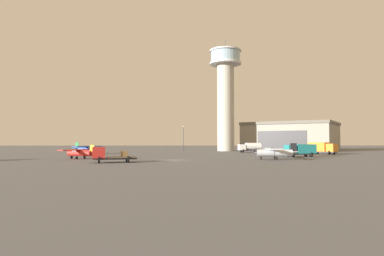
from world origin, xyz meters
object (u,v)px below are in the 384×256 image
(control_tower, at_px, (226,90))
(truck_box_orange, at_px, (322,148))
(car_silver, at_px, (282,150))
(airplane_silver, at_px, (275,152))
(truck_flatbed_red, at_px, (107,155))
(light_post_west, at_px, (183,136))
(truck_box_teal, at_px, (300,150))
(airplane_red, at_px, (80,152))
(truck_fuel_tanker_white, at_px, (250,147))
(airplane_blue, at_px, (87,149))

(control_tower, distance_m, truck_box_orange, 41.53)
(control_tower, distance_m, car_silver, 31.84)
(airplane_silver, relative_size, truck_flatbed_red, 1.43)
(airplane_silver, distance_m, truck_flatbed_red, 29.62)
(truck_box_orange, relative_size, truck_flatbed_red, 0.97)
(control_tower, relative_size, light_post_west, 4.70)
(airplane_silver, relative_size, truck_box_teal, 1.52)
(airplane_red, xyz_separation_m, light_post_west, (19.24, 44.98, 3.73))
(airplane_silver, xyz_separation_m, truck_box_orange, (18.51, 23.85, 0.32))
(truck_fuel_tanker_white, height_order, truck_flatbed_red, truck_fuel_tanker_white)
(car_silver, bearing_deg, truck_box_orange, -58.06)
(truck_box_teal, distance_m, truck_fuel_tanker_white, 28.67)
(airplane_red, relative_size, truck_box_teal, 1.27)
(control_tower, bearing_deg, truck_box_teal, -76.42)
(truck_box_teal, height_order, truck_fuel_tanker_white, truck_fuel_tanker_white)
(airplane_silver, distance_m, truck_fuel_tanker_white, 38.65)
(control_tower, bearing_deg, airplane_silver, -87.53)
(airplane_red, height_order, car_silver, airplane_red)
(truck_box_orange, height_order, car_silver, truck_box_orange)
(truck_flatbed_red, relative_size, car_silver, 1.51)
(control_tower, height_order, light_post_west, control_tower)
(light_post_west, bearing_deg, car_silver, -27.35)
(control_tower, height_order, truck_box_orange, control_tower)
(control_tower, relative_size, airplane_red, 4.57)
(control_tower, bearing_deg, truck_box_orange, -55.51)
(airplane_blue, distance_m, truck_flatbed_red, 38.48)
(airplane_blue, height_order, truck_flatbed_red, airplane_blue)
(airplane_silver, xyz_separation_m, truck_box_teal, (8.25, 10.36, 0.16))
(control_tower, xyz_separation_m, truck_box_teal, (10.59, -43.83, -19.38))
(airplane_red, height_order, truck_box_orange, truck_box_orange)
(control_tower, height_order, truck_flatbed_red, control_tower)
(truck_box_teal, bearing_deg, truck_flatbed_red, 15.76)
(car_silver, bearing_deg, airplane_red, -152.98)
(airplane_blue, bearing_deg, truck_fuel_tanker_white, 37.89)
(truck_fuel_tanker_white, height_order, light_post_west, light_post_west)
(airplane_silver, relative_size, light_post_west, 1.23)
(truck_fuel_tanker_white, bearing_deg, truck_box_orange, 129.24)
(airplane_silver, distance_m, car_silver, 35.26)
(control_tower, bearing_deg, car_silver, -57.19)
(truck_fuel_tanker_white, bearing_deg, airplane_silver, 78.22)
(airplane_red, distance_m, airplane_silver, 36.24)
(control_tower, relative_size, truck_fuel_tanker_white, 5.67)
(airplane_blue, relative_size, truck_flatbed_red, 1.38)
(control_tower, distance_m, light_post_west, 22.50)
(airplane_blue, height_order, truck_fuel_tanker_white, airplane_blue)
(car_silver, bearing_deg, control_tower, 116.87)
(light_post_west, bearing_deg, airplane_silver, -70.59)
(airplane_red, distance_m, light_post_west, 49.06)
(airplane_red, bearing_deg, truck_fuel_tanker_white, -110.20)
(airplane_red, distance_m, car_silver, 56.16)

